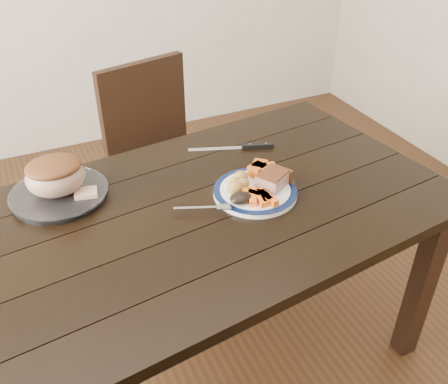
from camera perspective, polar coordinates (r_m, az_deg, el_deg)
name	(u,v)px	position (r m, az deg, el deg)	size (l,w,h in m)	color
ground	(204,361)	(2.09, -2.35, -18.71)	(4.00, 4.00, 0.00)	#472B16
dining_table	(199,231)	(1.61, -2.89, -4.52)	(1.70, 1.08, 0.75)	black
chair_far	(160,155)	(2.29, -7.28, 4.16)	(0.51, 0.52, 0.93)	black
dinner_plate	(255,192)	(1.61, 3.57, -0.01)	(0.27, 0.27, 0.02)	white
plate_rim	(255,190)	(1.61, 3.58, 0.24)	(0.27, 0.27, 0.02)	#0B1737
serving_platter	(60,195)	(1.68, -18.27, -0.29)	(0.30, 0.30, 0.02)	white
pork_slice	(273,180)	(1.62, 5.58, 1.40)	(0.10, 0.08, 0.04)	tan
roasted_potatoes	(238,183)	(1.60, 1.65, 1.08)	(0.09, 0.09, 0.04)	gold
carrot_batons	(260,197)	(1.55, 4.12, -0.54)	(0.09, 0.12, 0.02)	orange
pumpkin_wedges	(261,169)	(1.67, 4.30, 2.59)	(0.10, 0.09, 0.04)	orange
dark_mushroom	(241,198)	(1.53, 1.92, -0.66)	(0.07, 0.05, 0.03)	black
fork	(207,208)	(1.52, -1.95, -1.82)	(0.17, 0.08, 0.00)	silver
roast_joint	(56,177)	(1.65, -18.69, 1.66)	(0.18, 0.16, 0.12)	tan
cut_slice	(86,193)	(1.63, -15.50, -0.16)	(0.07, 0.06, 0.02)	tan
carving_knife	(247,146)	(1.87, 2.68, 5.23)	(0.31, 0.13, 0.01)	silver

